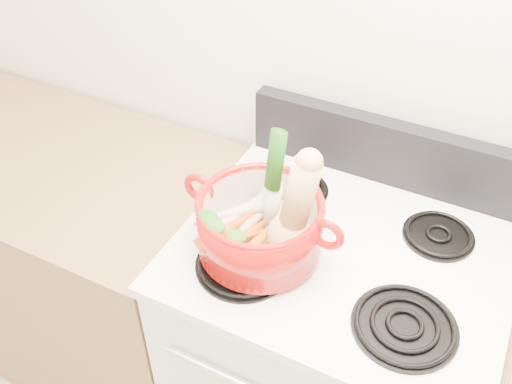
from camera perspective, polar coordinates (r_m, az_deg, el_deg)
The scene contains 23 objects.
wall_back at distance 1.46m, azimuth 15.12°, elevation 13.19°, with size 3.50×0.02×2.60m, color white.
stove_body at distance 1.77m, azimuth 7.20°, elevation -16.66°, with size 0.76×0.65×0.92m, color silver.
cooktop at distance 1.40m, azimuth 8.80°, elevation -6.02°, with size 0.78×0.67×0.03m, color white.
control_backsplash at distance 1.55m, azimuth 13.01°, elevation 3.95°, with size 0.76×0.05×0.18m, color black.
counter_left at distance 2.20m, azimuth -19.81°, elevation -5.22°, with size 1.36×0.65×0.90m, color olive.
burner_front_left at distance 1.33m, azimuth -1.27°, elevation -7.16°, with size 0.22×0.22×0.02m, color black.
burner_front_right at distance 1.26m, azimuth 14.65°, elevation -12.76°, with size 0.22×0.22×0.02m, color black.
burner_back_left at distance 1.52m, azimuth 4.02°, elevation 0.33°, with size 0.17×0.17×0.02m, color black.
burner_back_right at distance 1.46m, azimuth 17.80°, elevation -4.05°, with size 0.17×0.17×0.02m, color black.
dutch_oven at distance 1.30m, azimuth 0.40°, elevation -3.38°, with size 0.29×0.29×0.14m, color #9C0D0A.
pot_handle_left at distance 1.33m, azimuth -5.72°, elevation 0.43°, with size 0.08×0.08×0.02m, color #9C0D0A.
pot_handle_right at distance 1.22m, azimuth 7.12°, elevation -4.25°, with size 0.08×0.08×0.02m, color #9C0D0A.
squash at distance 1.21m, azimuth 3.83°, elevation -1.50°, with size 0.11×0.11×0.26m, color #E1BB73, non-canonical shape.
leek at distance 1.28m, azimuth 1.69°, elevation 1.14°, with size 0.04×0.04×0.26m, color beige.
ginger at distance 1.36m, azimuth 2.07°, elevation -1.99°, with size 0.09×0.07×0.05m, color tan.
parsnip_0 at distance 1.33m, azimuth -0.96°, elevation -3.19°, with size 0.04×0.04×0.21m, color beige.
parsnip_1 at distance 1.33m, azimuth -2.50°, elevation -2.68°, with size 0.04×0.04×0.21m, color beige.
parsnip_2 at distance 1.34m, azimuth 0.46°, elevation -1.99°, with size 0.04×0.04×0.17m, color beige.
parsnip_3 at distance 1.33m, azimuth -2.56°, elevation -2.08°, with size 0.04×0.04×0.18m, color beige.
carrot_0 at distance 1.30m, azimuth -1.20°, elevation -4.67°, with size 0.04×0.04×0.18m, color #C44509.
carrot_1 at distance 1.31m, azimuth -2.68°, elevation -3.76°, with size 0.04×0.04×0.17m, color #C65A09.
carrot_2 at distance 1.29m, azimuth 0.62°, elevation -4.67°, with size 0.03×0.03×0.19m, color #BC4F09.
carrot_3 at distance 1.28m, azimuth -2.40°, elevation -4.90°, with size 0.03×0.03×0.14m, color #DD4E0B.
Camera 1 is at (0.24, 0.46, 1.94)m, focal length 40.00 mm.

